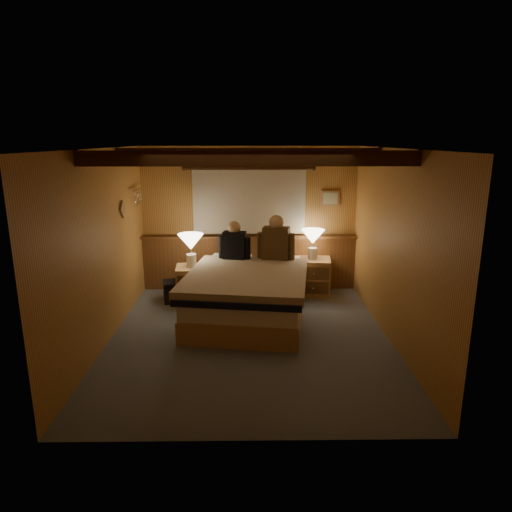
{
  "coord_description": "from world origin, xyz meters",
  "views": [
    {
      "loc": [
        0.01,
        -5.49,
        2.51
      ],
      "look_at": [
        0.09,
        0.4,
        0.99
      ],
      "focal_mm": 32.0,
      "sensor_mm": 36.0,
      "label": 1
    }
  ],
  "objects_px": {
    "lamp_left": "(191,244)",
    "person_right": "(276,241)",
    "lamp_right": "(313,238)",
    "nightstand_right": "(313,276)",
    "nightstand_left": "(194,285)",
    "person_left": "(234,244)",
    "duffel_bag": "(181,290)",
    "bed": "(248,294)"
  },
  "relations": [
    {
      "from": "lamp_right",
      "to": "duffel_bag",
      "type": "distance_m",
      "value": 2.28
    },
    {
      "from": "person_right",
      "to": "duffel_bag",
      "type": "height_order",
      "value": "person_right"
    },
    {
      "from": "nightstand_right",
      "to": "person_right",
      "type": "bearing_deg",
      "value": -141.79
    },
    {
      "from": "person_left",
      "to": "lamp_left",
      "type": "bearing_deg",
      "value": -170.25
    },
    {
      "from": "lamp_right",
      "to": "person_right",
      "type": "xyz_separation_m",
      "value": [
        -0.62,
        -0.4,
        0.05
      ]
    },
    {
      "from": "bed",
      "to": "person_left",
      "type": "relative_size",
      "value": 3.73
    },
    {
      "from": "duffel_bag",
      "to": "lamp_left",
      "type": "bearing_deg",
      "value": -33.76
    },
    {
      "from": "nightstand_left",
      "to": "lamp_right",
      "type": "xyz_separation_m",
      "value": [
        1.91,
        0.4,
        0.65
      ]
    },
    {
      "from": "duffel_bag",
      "to": "person_left",
      "type": "bearing_deg",
      "value": -17.88
    },
    {
      "from": "nightstand_right",
      "to": "lamp_left",
      "type": "relative_size",
      "value": 1.17
    },
    {
      "from": "nightstand_right",
      "to": "lamp_right",
      "type": "distance_m",
      "value": 0.64
    },
    {
      "from": "lamp_left",
      "to": "person_left",
      "type": "bearing_deg",
      "value": 0.12
    },
    {
      "from": "person_left",
      "to": "person_right",
      "type": "xyz_separation_m",
      "value": [
        0.64,
        -0.02,
        0.04
      ]
    },
    {
      "from": "lamp_right",
      "to": "duffel_bag",
      "type": "xyz_separation_m",
      "value": [
        -2.12,
        -0.31,
        -0.77
      ]
    },
    {
      "from": "bed",
      "to": "person_right",
      "type": "relative_size",
      "value": 3.21
    },
    {
      "from": "lamp_left",
      "to": "duffel_bag",
      "type": "height_order",
      "value": "lamp_left"
    },
    {
      "from": "nightstand_left",
      "to": "duffel_bag",
      "type": "height_order",
      "value": "nightstand_left"
    },
    {
      "from": "nightstand_right",
      "to": "lamp_left",
      "type": "xyz_separation_m",
      "value": [
        -1.96,
        -0.38,
        0.65
      ]
    },
    {
      "from": "bed",
      "to": "nightstand_left",
      "type": "bearing_deg",
      "value": 148.54
    },
    {
      "from": "lamp_right",
      "to": "duffel_bag",
      "type": "relative_size",
      "value": 0.8
    },
    {
      "from": "bed",
      "to": "person_left",
      "type": "bearing_deg",
      "value": 114.31
    },
    {
      "from": "lamp_right",
      "to": "person_left",
      "type": "xyz_separation_m",
      "value": [
        -1.26,
        -0.38,
        0.01
      ]
    },
    {
      "from": "lamp_left",
      "to": "person_right",
      "type": "bearing_deg",
      "value": -0.74
    },
    {
      "from": "bed",
      "to": "lamp_left",
      "type": "height_order",
      "value": "lamp_left"
    },
    {
      "from": "lamp_right",
      "to": "duffel_bag",
      "type": "height_order",
      "value": "lamp_right"
    },
    {
      "from": "bed",
      "to": "lamp_right",
      "type": "relative_size",
      "value": 4.68
    },
    {
      "from": "duffel_bag",
      "to": "person_right",
      "type": "bearing_deg",
      "value": -16.6
    },
    {
      "from": "lamp_left",
      "to": "person_right",
      "type": "relative_size",
      "value": 0.72
    },
    {
      "from": "nightstand_right",
      "to": "nightstand_left",
      "type": "bearing_deg",
      "value": -161.81
    },
    {
      "from": "nightstand_right",
      "to": "person_left",
      "type": "height_order",
      "value": "person_left"
    },
    {
      "from": "nightstand_right",
      "to": "lamp_right",
      "type": "relative_size",
      "value": 1.23
    },
    {
      "from": "nightstand_left",
      "to": "person_right",
      "type": "xyz_separation_m",
      "value": [
        1.28,
        -0.0,
        0.7
      ]
    },
    {
      "from": "nightstand_left",
      "to": "person_right",
      "type": "height_order",
      "value": "person_right"
    },
    {
      "from": "nightstand_right",
      "to": "duffel_bag",
      "type": "height_order",
      "value": "nightstand_right"
    },
    {
      "from": "person_left",
      "to": "duffel_bag",
      "type": "height_order",
      "value": "person_left"
    },
    {
      "from": "nightstand_left",
      "to": "person_left",
      "type": "xyz_separation_m",
      "value": [
        0.64,
        0.01,
        0.66
      ]
    },
    {
      "from": "nightstand_right",
      "to": "lamp_left",
      "type": "height_order",
      "value": "lamp_left"
    },
    {
      "from": "nightstand_left",
      "to": "nightstand_right",
      "type": "distance_m",
      "value": 1.97
    },
    {
      "from": "nightstand_left",
      "to": "lamp_right",
      "type": "relative_size",
      "value": 1.2
    },
    {
      "from": "lamp_left",
      "to": "person_left",
      "type": "distance_m",
      "value": 0.67
    },
    {
      "from": "lamp_right",
      "to": "person_right",
      "type": "relative_size",
      "value": 0.69
    },
    {
      "from": "nightstand_left",
      "to": "lamp_right",
      "type": "height_order",
      "value": "lamp_right"
    }
  ]
}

